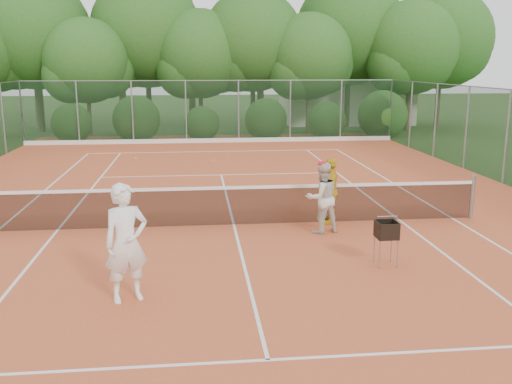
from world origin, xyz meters
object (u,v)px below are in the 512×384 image
player_white (126,243)px  player_center_grp (322,197)px  player_yellow (330,191)px  ball_hopper (387,231)px

player_white → player_center_grp: player_white is taller
player_yellow → player_white: bearing=-35.9°
player_yellow → ball_hopper: player_yellow is taller
player_white → player_yellow: bearing=21.3°
player_yellow → ball_hopper: size_ratio=1.84×
ball_hopper → player_white: bearing=-143.7°
player_center_grp → ball_hopper: player_center_grp is taller
player_white → ball_hopper: (4.71, 1.14, -0.28)m
player_white → player_center_grp: (3.97, 3.44, -0.15)m
player_white → player_yellow: 6.03m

